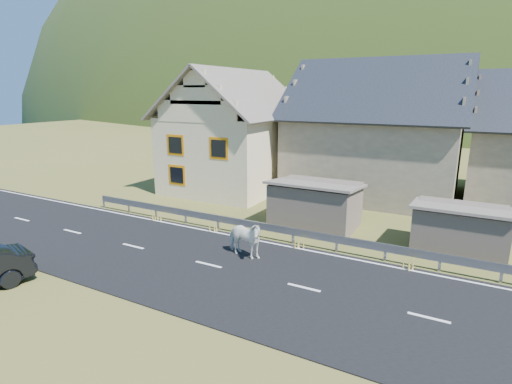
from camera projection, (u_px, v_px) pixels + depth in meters
The scene contains 11 objects.
ground at pixel (304, 289), 13.79m from camera, with size 160.00×160.00×0.00m, color #45501E.
road at pixel (304, 288), 13.78m from camera, with size 60.00×7.00×0.04m, color black.
lane_markings at pixel (304, 287), 13.77m from camera, with size 60.00×6.60×0.01m, color silver.
guardrail at pixel (337, 240), 16.79m from camera, with size 28.10×0.09×0.75m.
shed_left at pixel (315, 205), 19.98m from camera, with size 4.30×3.30×2.40m, color #706155.
shed_right at pixel (459, 231), 16.59m from camera, with size 3.80×2.90×2.20m, color #706155.
house_cream at pixel (235, 125), 27.57m from camera, with size 7.80×9.80×8.30m.
house_stone_a at pixel (377, 123), 25.92m from camera, with size 10.80×9.80×8.90m.
mountain at pixel (470, 156), 169.99m from camera, with size 440.00×280.00×260.00m, color #254011.
conifer_patch at pixel (273, 94), 131.52m from camera, with size 76.00×50.00×28.00m, color black.
horse at pixel (244, 238), 16.18m from camera, with size 1.87×0.85×1.58m, color white.
Camera 1 is at (4.50, -11.83, 6.61)m, focal length 28.00 mm.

